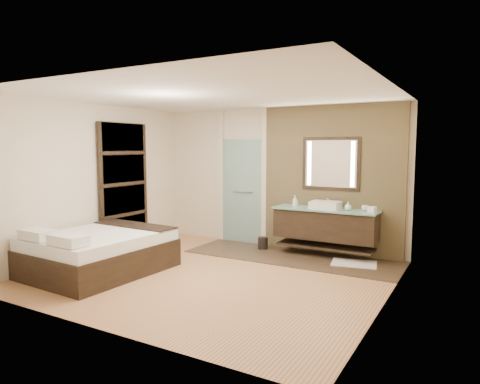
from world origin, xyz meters
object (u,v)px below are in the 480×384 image
Objects in this scene: vanity at (325,224)px; bed at (99,252)px; waste_bin at (263,243)px; mirror_unit at (331,164)px.

bed is (-2.75, -2.66, -0.26)m from vanity.
vanity is 3.84m from bed.
vanity reaches higher than bed.
bed is 8.77× the size of waste_bin.
bed is 3.03m from waste_bin.
waste_bin is (1.55, 2.60, -0.20)m from bed.
waste_bin is (-1.20, -0.31, -1.53)m from mirror_unit.
vanity is at bearing 46.70° from bed.
mirror_unit reaches higher than waste_bin.
bed is at bearing -135.90° from vanity.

